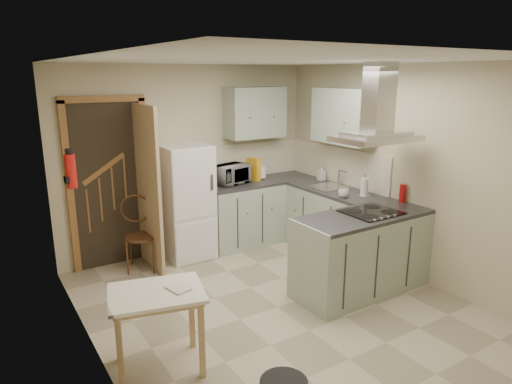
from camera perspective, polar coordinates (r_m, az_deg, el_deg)
floor at (r=4.95m, az=2.67°, el=-14.17°), size 4.20×4.20×0.00m
ceiling at (r=4.34m, az=3.08°, el=16.16°), size 4.20×4.20×0.00m
back_wall at (r=6.27m, az=-8.34°, el=4.06°), size 3.60×0.00×3.60m
left_wall at (r=3.78m, az=-20.06°, el=-3.74°), size 0.00×4.20×4.20m
right_wall at (r=5.69m, az=17.81°, el=2.44°), size 0.00×4.20×4.20m
doorway at (r=5.93m, az=-17.86°, el=0.92°), size 1.10×0.12×2.10m
fridge at (r=6.04m, az=-8.72°, el=-1.24°), size 0.60×0.60×1.50m
counter_back at (r=6.50m, az=-1.68°, el=-2.68°), size 1.08×0.60×0.90m
counter_right at (r=6.45m, az=7.86°, el=-2.96°), size 0.60×1.95×0.90m
splashback at (r=6.72m, az=-0.79°, el=4.05°), size 1.68×0.02×0.50m
wall_cabinet_back at (r=6.49m, az=-0.12°, el=9.91°), size 0.85×0.35×0.70m
wall_cabinet_right at (r=6.06m, az=10.94°, el=9.31°), size 0.35×0.90×0.70m
peninsula at (r=5.25m, az=13.15°, el=-7.39°), size 1.55×0.65×0.90m
hob at (r=5.17m, az=14.22°, el=-2.44°), size 0.58×0.50×0.01m
extractor_hood at (r=5.00m, az=14.80°, el=6.52°), size 0.90×0.55×0.10m
sink at (r=6.20m, az=9.05°, el=0.64°), size 0.45×0.40×0.01m
fire_extinguisher at (r=4.58m, az=-22.15°, el=2.44°), size 0.10×0.10×0.32m
drop_leaf_table at (r=3.97m, az=-12.08°, el=-16.55°), size 0.86×0.72×0.70m
bentwood_chair at (r=5.83m, az=-14.24°, el=-5.45°), size 0.50×0.50×0.85m
microwave at (r=6.30m, az=-3.12°, el=2.22°), size 0.54×0.43×0.26m
kettle at (r=6.59m, az=0.66°, el=2.52°), size 0.18×0.18×0.20m
cereal_box at (r=6.52m, az=-0.29°, el=2.89°), size 0.13×0.22×0.31m
soap_bottle at (r=6.58m, az=8.19°, el=2.40°), size 0.11×0.11×0.21m
paper_towel at (r=5.79m, az=13.39°, el=0.61°), size 0.11×0.11×0.24m
cup at (r=5.71m, az=10.91°, el=-0.16°), size 0.16×0.16×0.11m
red_bottle at (r=5.67m, az=17.84°, el=-0.15°), size 0.10×0.10×0.21m
book at (r=3.75m, az=-10.61°, el=-11.56°), size 0.18×0.22×0.09m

